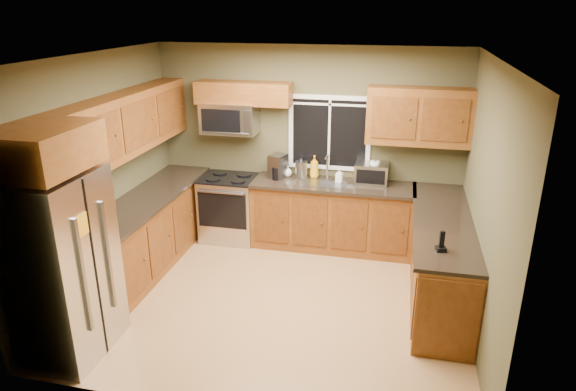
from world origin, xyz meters
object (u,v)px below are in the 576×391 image
at_px(paper_towel_roll, 374,172).
at_px(soap_bottle_b, 339,175).
at_px(microwave, 230,118).
at_px(toaster_oven, 371,173).
at_px(coffee_maker, 278,167).
at_px(soap_bottle_a, 314,167).
at_px(cordless_phone, 441,245).
at_px(kettle, 301,169).
at_px(refrigerator, 61,266).
at_px(soap_bottle_c, 287,171).
at_px(range, 230,208).

height_order(paper_towel_roll, soap_bottle_b, paper_towel_roll).
distance_m(microwave, toaster_oven, 2.06).
bearing_deg(coffee_maker, paper_towel_roll, 3.40).
bearing_deg(coffee_maker, soap_bottle_a, 14.84).
relative_size(coffee_maker, cordless_phone, 1.58).
height_order(kettle, soap_bottle_b, kettle).
height_order(soap_bottle_b, cordless_phone, cordless_phone).
relative_size(soap_bottle_b, cordless_phone, 0.90).
xyz_separation_m(coffee_maker, cordless_phone, (2.07, -1.82, -0.09)).
relative_size(refrigerator, soap_bottle_c, 11.31).
bearing_deg(range, soap_bottle_b, 3.65).
height_order(range, toaster_oven, toaster_oven).
xyz_separation_m(range, coffee_maker, (0.69, 0.08, 0.62)).
height_order(soap_bottle_a, soap_bottle_c, soap_bottle_a).
bearing_deg(range, paper_towel_roll, 4.65).
xyz_separation_m(range, soap_bottle_a, (1.17, 0.21, 0.63)).
relative_size(toaster_oven, coffee_maker, 1.35).
bearing_deg(soap_bottle_b, soap_bottle_a, 162.29).
height_order(toaster_oven, paper_towel_roll, paper_towel_roll).
relative_size(refrigerator, kettle, 6.20).
relative_size(coffee_maker, soap_bottle_a, 1.05).
bearing_deg(cordless_phone, microwave, 145.78).
distance_m(coffee_maker, paper_towel_roll, 1.31).
bearing_deg(cordless_phone, coffee_maker, 138.65).
bearing_deg(paper_towel_roll, cordless_phone, -67.94).
height_order(paper_towel_roll, cordless_phone, paper_towel_roll).
relative_size(refrigerator, range, 1.92).
bearing_deg(kettle, paper_towel_roll, 1.01).
height_order(range, kettle, kettle).
bearing_deg(range, microwave, 90.02).
distance_m(paper_towel_roll, soap_bottle_c, 1.19).
relative_size(range, coffee_maker, 2.88).
xyz_separation_m(refrigerator, toaster_oven, (2.64, 2.92, 0.18)).
height_order(microwave, cordless_phone, microwave).
bearing_deg(kettle, soap_bottle_a, 21.94).
height_order(coffee_maker, soap_bottle_a, coffee_maker).
bearing_deg(soap_bottle_b, cordless_phone, -56.24).
bearing_deg(kettle, soap_bottle_b, -5.02).
bearing_deg(paper_towel_roll, coffee_maker, -176.60).
bearing_deg(soap_bottle_a, cordless_phone, -50.87).
bearing_deg(range, soap_bottle_c, 11.94).
distance_m(soap_bottle_b, cordless_phone, 2.21).
xyz_separation_m(microwave, soap_bottle_b, (1.53, -0.04, -0.70)).
relative_size(paper_towel_roll, soap_bottle_b, 1.80).
distance_m(refrigerator, paper_towel_roll, 3.97).
distance_m(soap_bottle_a, soap_bottle_c, 0.38).
relative_size(microwave, paper_towel_roll, 2.28).
xyz_separation_m(refrigerator, kettle, (1.69, 2.91, 0.17)).
height_order(refrigerator, microwave, microwave).
height_order(refrigerator, range, refrigerator).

